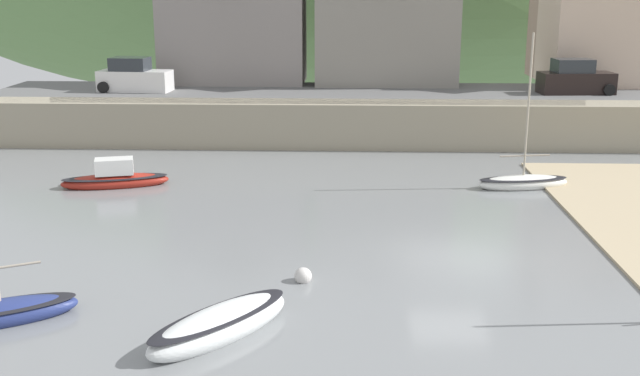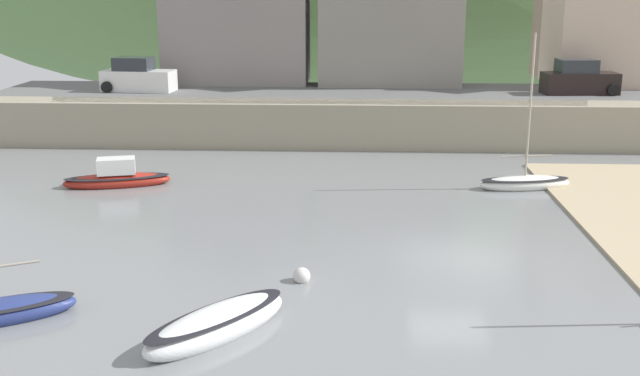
# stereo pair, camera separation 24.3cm
# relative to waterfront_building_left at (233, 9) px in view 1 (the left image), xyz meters

# --- Properties ---
(quay_seawall) EXTENTS (48.00, 9.40, 2.40)m
(quay_seawall) POSITION_rel_waterfront_building_left_xyz_m (10.57, -7.70, -5.55)
(quay_seawall) COLOR gray
(quay_seawall) RESTS_ON ground
(waterfront_building_left) EXTENTS (9.14, 5.07, 8.86)m
(waterfront_building_left) POSITION_rel_waterfront_building_left_xyz_m (0.00, 0.00, 0.00)
(waterfront_building_left) COLOR gray
(waterfront_building_left) RESTS_ON ground
(waterfront_building_centre) EXTENTS (8.89, 5.70, 9.01)m
(waterfront_building_centre) POSITION_rel_waterfront_building_left_xyz_m (9.47, 0.00, 0.07)
(waterfront_building_centre) COLOR gray
(waterfront_building_centre) RESTS_ON ground
(waterfront_building_right) EXTENTS (8.50, 5.71, 9.40)m
(waterfront_building_right) POSITION_rel_waterfront_building_left_xyz_m (23.49, 0.00, 0.27)
(waterfront_building_right) COLOR beige
(waterfront_building_right) RESTS_ON ground
(fishing_boat_green) EXTENTS (4.71, 2.45, 1.37)m
(fishing_boat_green) POSITION_rel_waterfront_building_left_xyz_m (-2.79, -16.90, -6.57)
(fishing_boat_green) COLOR maroon
(fishing_boat_green) RESTS_ON ground
(sailboat_far_left) EXTENTS (3.75, 4.22, 0.98)m
(sailboat_far_left) POSITION_rel_waterfront_building_left_xyz_m (4.10, -31.13, -6.60)
(sailboat_far_left) COLOR white
(sailboat_far_left) RESTS_ON ground
(sailboat_nearest_shore) EXTENTS (4.11, 1.88, 6.69)m
(sailboat_nearest_shore) POSITION_rel_waterfront_building_left_xyz_m (14.70, -16.51, -6.63)
(sailboat_nearest_shore) COLOR white
(sailboat_nearest_shore) RESTS_ON ground
(sailboat_tall_mast) EXTENTS (3.96, 2.83, 5.52)m
(sailboat_tall_mast) POSITION_rel_waterfront_building_left_xyz_m (-1.69, -30.52, -6.64)
(sailboat_tall_mast) COLOR navy
(sailboat_tall_mast) RESTS_ON ground
(parked_car_near_slipway) EXTENTS (4.23, 2.05, 1.95)m
(parked_car_near_slipway) POSITION_rel_waterfront_building_left_xyz_m (-5.20, -4.50, -3.70)
(parked_car_near_slipway) COLOR silver
(parked_car_near_slipway) RESTS_ON ground
(parked_car_by_wall) EXTENTS (4.23, 2.04, 1.95)m
(parked_car_by_wall) POSITION_rel_waterfront_building_left_xyz_m (20.04, -4.50, -3.70)
(parked_car_by_wall) COLOR black
(parked_car_by_wall) RESTS_ON ground
(mooring_buoy) EXTENTS (0.52, 0.52, 0.52)m
(mooring_buoy) POSITION_rel_waterfront_building_left_xyz_m (5.94, -27.47, -6.75)
(mooring_buoy) COLOR silver
(mooring_buoy) RESTS_ON ground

